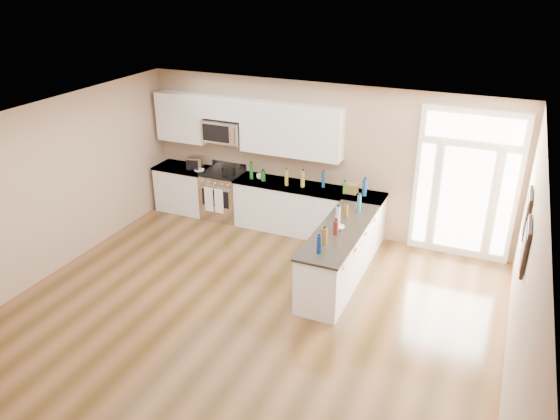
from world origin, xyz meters
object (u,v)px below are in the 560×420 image
Objects in this scene: stockpot at (229,171)px; toaster_oven at (196,163)px; peninsula_cabinet at (339,258)px; kitchen_range at (223,195)px.

stockpot is 0.79m from toaster_oven.
stockpot is at bearing 153.19° from peninsula_cabinet.
toaster_oven reaches higher than peninsula_cabinet.
toaster_oven is at bearing 157.66° from peninsula_cabinet.
peninsula_cabinet is at bearing -34.35° from toaster_oven.
kitchen_range is 0.83m from toaster_oven.
kitchen_range is at bearing 153.31° from peninsula_cabinet.
stockpot reaches higher than kitchen_range.
peninsula_cabinet is 3.22m from kitchen_range.
kitchen_range is at bearing -9.66° from toaster_oven.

